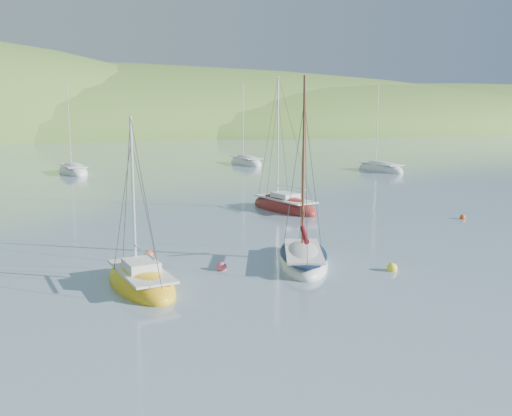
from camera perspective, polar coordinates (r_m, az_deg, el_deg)
name	(u,v)px	position (r m, az deg, el deg)	size (l,w,h in m)	color
ground	(355,283)	(24.36, 9.87, -7.43)	(700.00, 700.00, 0.00)	slate
shoreline_hills	(26,134)	(192.13, -21.98, 6.87)	(690.00, 135.00, 56.00)	#46722B
daysailer_white	(303,259)	(27.03, 4.73, -5.12)	(4.52, 6.48, 9.37)	white
sloop_red	(284,207)	(41.47, 2.82, 0.10)	(3.58, 7.32, 10.38)	maroon
sailboat_yellow	(141,282)	(24.03, -11.43, -7.27)	(2.74, 5.87, 7.56)	yellow
distant_sloop_a	(73,172)	(69.00, -17.81, 3.47)	(3.59, 8.28, 11.48)	white
distant_sloop_b	(246,163)	(76.99, -1.01, 4.54)	(2.94, 8.27, 11.78)	white
distant_sloop_d	(380,169)	(70.01, 12.33, 3.79)	(3.08, 7.86, 11.05)	white
mooring_buoys	(355,254)	(28.74, 9.84, -4.53)	(21.91, 9.75, 0.49)	yellow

